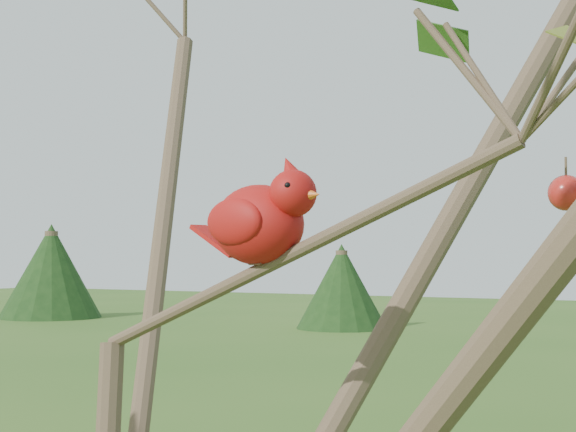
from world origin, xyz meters
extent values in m
sphere|color=#B21E18|center=(0.58, 0.11, 2.15)|extent=(0.04, 0.04, 0.04)
ellipsoid|color=#AC160E|center=(0.21, 0.08, 2.12)|extent=(0.15, 0.12, 0.10)
sphere|color=#AC160E|center=(0.26, 0.07, 2.15)|extent=(0.07, 0.07, 0.06)
cone|color=#AC160E|center=(0.26, 0.07, 2.18)|extent=(0.05, 0.04, 0.05)
cone|color=#D85914|center=(0.29, 0.06, 2.15)|extent=(0.03, 0.03, 0.02)
ellipsoid|color=black|center=(0.28, 0.06, 2.15)|extent=(0.02, 0.03, 0.03)
cube|color=#AC160E|center=(0.13, 0.09, 2.10)|extent=(0.08, 0.05, 0.05)
ellipsoid|color=#AC160E|center=(0.21, 0.12, 2.12)|extent=(0.10, 0.05, 0.06)
ellipsoid|color=#AC160E|center=(0.19, 0.04, 2.12)|extent=(0.10, 0.05, 0.06)
cylinder|color=#493527|center=(-9.68, 21.49, 1.09)|extent=(0.33, 0.33, 2.18)
cone|color=black|center=(-9.68, 21.49, 1.18)|extent=(2.55, 2.55, 2.37)
cylinder|color=#493527|center=(-19.84, 20.78, 1.42)|extent=(0.43, 0.43, 2.83)
cone|color=black|center=(-19.84, 20.78, 1.53)|extent=(3.31, 3.31, 3.07)
camera|label=1|loc=(0.78, -0.90, 2.08)|focal=55.00mm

